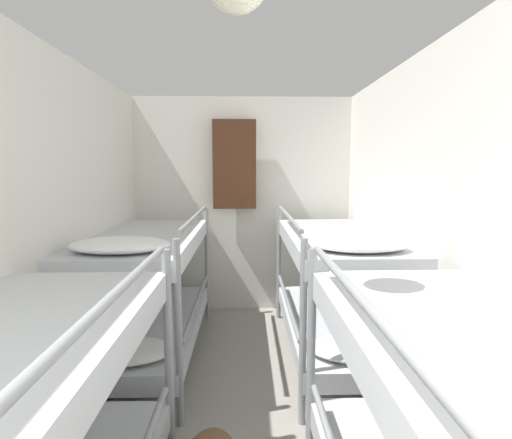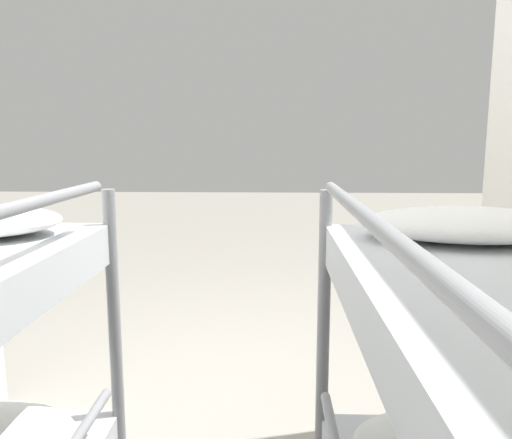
% 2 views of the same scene
% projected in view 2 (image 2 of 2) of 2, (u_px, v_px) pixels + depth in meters
% --- Properties ---
extents(ground_plane, '(20.00, 20.00, 0.00)m').
position_uv_depth(ground_plane, '(233.00, 413.00, 2.41)').
color(ground_plane, gray).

